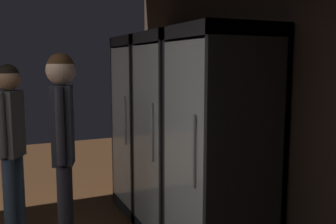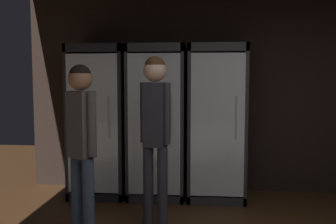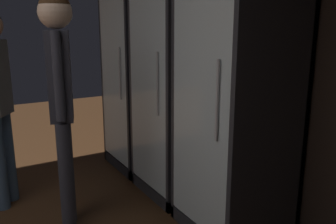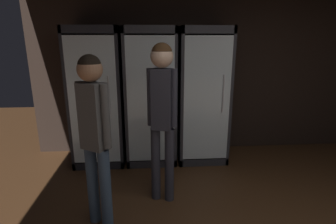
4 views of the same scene
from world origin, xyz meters
The scene contains 4 objects.
cooler_far_left centered at (-1.96, 2.70, 0.94)m, with size 0.70×0.69×1.91m.
cooler_left centered at (-1.21, 2.70, 0.94)m, with size 0.70×0.69×1.91m.
cooler_center centered at (-0.47, 2.69, 0.93)m, with size 0.70×0.69×1.91m.
shopper_near centered at (-1.10, 1.58, 1.09)m, with size 0.31×0.23×1.72m.
Camera 3 is at (1.37, 0.99, 1.48)m, focal length 37.70 mm.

